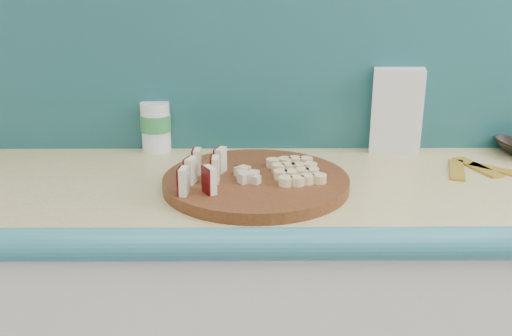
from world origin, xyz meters
name	(u,v)px	position (x,y,z in m)	size (l,w,h in m)	color
backsplash	(370,55)	(0.10, 1.79, 1.16)	(2.20, 0.02, 0.50)	teal
cutting_board	(256,182)	(-0.20, 1.48, 0.92)	(0.41, 0.41, 0.03)	#45200E
apple_wedges	(202,170)	(-0.31, 1.44, 0.96)	(0.09, 0.17, 0.06)	beige
apple_chunks	(245,173)	(-0.22, 1.48, 0.95)	(0.07, 0.07, 0.02)	beige
banana_slices	(295,171)	(-0.11, 1.49, 0.94)	(0.12, 0.16, 0.02)	#DFC688
flour_bag	(396,110)	(0.17, 1.76, 1.02)	(0.13, 0.09, 0.22)	silver
canister	(156,126)	(-0.46, 1.76, 0.98)	(0.08, 0.08, 0.13)	white
banana_peel	(478,169)	(0.34, 1.59, 0.91)	(0.21, 0.17, 0.01)	gold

